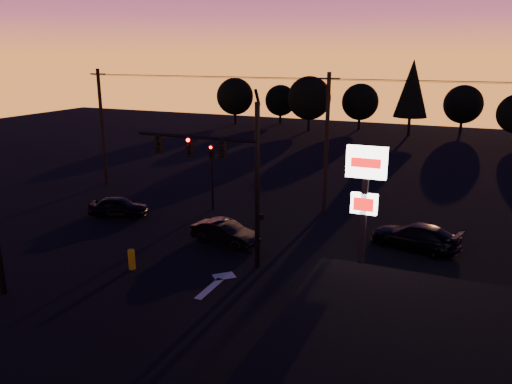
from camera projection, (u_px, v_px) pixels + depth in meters
ground at (188, 296)px, 21.48m from camera, size 120.00×120.00×0.00m
lane_arrow at (217, 282)px, 22.76m from camera, size 1.20×3.10×0.01m
traffic_signal_mast at (226, 166)px, 23.73m from camera, size 6.79×0.52×8.58m
secondary_signal at (212, 167)px, 32.79m from camera, size 0.30×0.31×4.35m
pylon_sign at (365, 196)px, 18.79m from camera, size 1.50×0.28×6.80m
utility_pole_0 at (102, 127)px, 38.78m from camera, size 1.40×0.26×9.00m
utility_pole_1 at (327, 143)px, 31.85m from camera, size 1.40×0.26×9.00m
power_wires at (329, 79)px, 30.78m from camera, size 36.00×1.22×0.07m
bollard at (132, 259)px, 24.07m from camera, size 0.33×0.33×0.99m
tree_0 at (235, 96)px, 73.03m from camera, size 5.36×5.36×6.74m
tree_1 at (280, 100)px, 73.54m from camera, size 4.54×4.54×5.71m
tree_2 at (309, 98)px, 66.56m from camera, size 5.77×5.78×7.26m
tree_3 at (360, 102)px, 67.95m from camera, size 4.95×4.95×6.22m
tree_4 at (412, 88)px, 62.01m from camera, size 4.18×4.18×9.50m
tree_5 at (463, 104)px, 64.70m from camera, size 4.95×4.95×6.22m
car_left at (118, 207)px, 31.93m from camera, size 4.00×2.59×1.27m
car_mid at (225, 233)px, 27.27m from camera, size 4.03×1.90×1.28m
car_right at (415, 236)px, 26.58m from camera, size 5.08×3.12×1.38m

